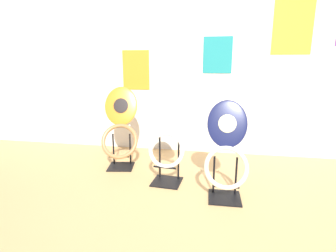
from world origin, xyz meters
name	(u,v)px	position (x,y,z in m)	size (l,w,h in m)	color
wall_back	(230,52)	(0.00, 2.05, 1.30)	(8.00, 0.07, 2.60)	silver
toilet_seat_display_white_plain	(167,141)	(-0.59, 1.01, 0.43)	(0.37, 0.30, 0.89)	black
toilet_seat_display_orange_sun	(120,130)	(-1.19, 1.34, 0.43)	(0.45, 0.45, 0.90)	black
toilet_seat_display_navy_moon	(226,156)	(-0.03, 0.81, 0.39)	(0.38, 0.36, 0.85)	black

